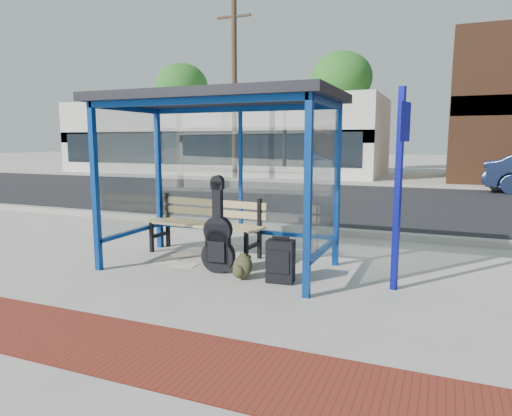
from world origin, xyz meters
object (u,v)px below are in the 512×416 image
at_px(bench, 206,222).
at_px(backpack, 242,267).
at_px(guitar_bag, 218,240).
at_px(suitcase, 280,261).

xyz_separation_m(bench, backpack, (1.07, -0.99, -0.37)).
xyz_separation_m(guitar_bag, backpack, (0.42, -0.16, -0.30)).
distance_m(bench, backpack, 1.50).
bearing_deg(suitcase, backpack, -179.72).
xyz_separation_m(suitcase, backpack, (-0.51, -0.05, -0.12)).
relative_size(suitcase, backpack, 1.82).
bearing_deg(backpack, bench, 147.87).
bearing_deg(guitar_bag, suitcase, -12.33).
relative_size(guitar_bag, suitcase, 2.10).
bearing_deg(suitcase, bench, 143.82).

